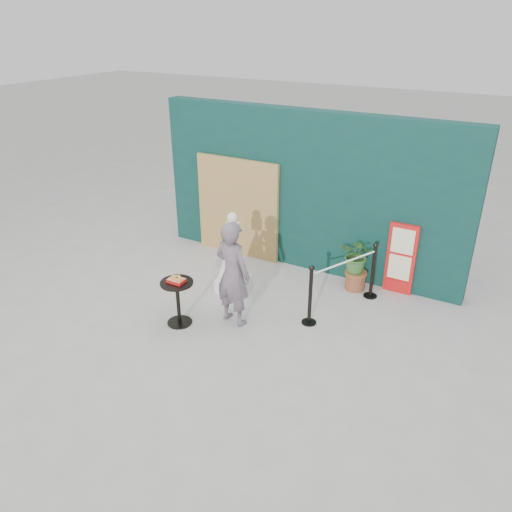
# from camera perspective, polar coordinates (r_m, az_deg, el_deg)

# --- Properties ---
(ground) EXTENTS (60.00, 60.00, 0.00)m
(ground) POSITION_cam_1_polar(r_m,az_deg,el_deg) (7.60, -4.51, -10.28)
(ground) COLOR #ADAAA5
(ground) RESTS_ON ground
(back_wall) EXTENTS (6.00, 0.30, 3.00)m
(back_wall) POSITION_cam_1_polar(r_m,az_deg,el_deg) (9.40, 5.88, 7.29)
(back_wall) COLOR #0A2D2C
(back_wall) RESTS_ON ground
(bamboo_fence) EXTENTS (1.80, 0.08, 2.00)m
(bamboo_fence) POSITION_cam_1_polar(r_m,az_deg,el_deg) (10.00, -2.12, 5.52)
(bamboo_fence) COLOR tan
(bamboo_fence) RESTS_ON ground
(woman) EXTENTS (0.69, 0.51, 1.73)m
(woman) POSITION_cam_1_polar(r_m,az_deg,el_deg) (7.72, -2.69, -2.03)
(woman) COLOR slate
(woman) RESTS_ON ground
(menu_board) EXTENTS (0.50, 0.07, 1.30)m
(menu_board) POSITION_cam_1_polar(r_m,az_deg,el_deg) (9.01, 16.21, -0.34)
(menu_board) COLOR red
(menu_board) RESTS_ON ground
(statue) EXTENTS (0.59, 0.59, 1.50)m
(statue) POSITION_cam_1_polar(r_m,az_deg,el_deg) (8.70, -2.60, -0.49)
(statue) COLOR silver
(statue) RESTS_ON ground
(cafe_table) EXTENTS (0.52, 0.52, 0.75)m
(cafe_table) POSITION_cam_1_polar(r_m,az_deg,el_deg) (7.94, -8.94, -4.54)
(cafe_table) COLOR black
(cafe_table) RESTS_ON ground
(food_basket) EXTENTS (0.26, 0.19, 0.11)m
(food_basket) POSITION_cam_1_polar(r_m,az_deg,el_deg) (7.80, -9.06, -2.70)
(food_basket) COLOR red
(food_basket) RESTS_ON cafe_table
(planter) EXTENTS (0.59, 0.51, 1.00)m
(planter) POSITION_cam_1_polar(r_m,az_deg,el_deg) (8.96, 11.50, -0.43)
(planter) COLOR brown
(planter) RESTS_ON ground
(stanchion_barrier) EXTENTS (0.84, 1.54, 1.03)m
(stanchion_barrier) POSITION_cam_1_polar(r_m,az_deg,el_deg) (8.33, 9.91, -3.09)
(stanchion_barrier) COLOR black
(stanchion_barrier) RESTS_ON ground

